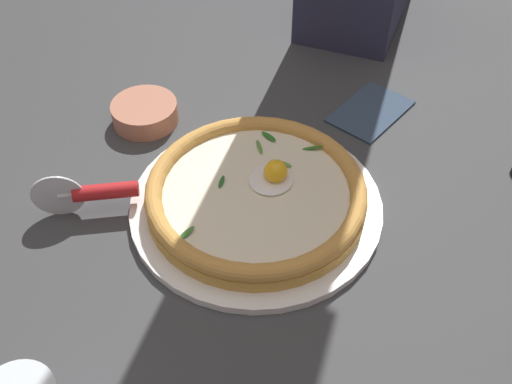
# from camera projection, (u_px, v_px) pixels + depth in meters

# --- Properties ---
(ground_plane) EXTENTS (2.40, 2.40, 0.03)m
(ground_plane) POSITION_uv_depth(u_px,v_px,m) (218.00, 224.00, 0.83)
(ground_plane) COLOR #3A3C3D
(ground_plane) RESTS_ON ground
(pizza_plate) EXTENTS (0.35, 0.35, 0.01)m
(pizza_plate) POSITION_uv_depth(u_px,v_px,m) (256.00, 205.00, 0.83)
(pizza_plate) COLOR white
(pizza_plate) RESTS_ON ground
(pizza) EXTENTS (0.30, 0.30, 0.05)m
(pizza) POSITION_uv_depth(u_px,v_px,m) (256.00, 193.00, 0.81)
(pizza) COLOR gold
(pizza) RESTS_ON pizza_plate
(side_bowl) EXTENTS (0.11, 0.11, 0.03)m
(side_bowl) POSITION_uv_depth(u_px,v_px,m) (145.00, 113.00, 0.95)
(side_bowl) COLOR #B57257
(side_bowl) RESTS_ON ground
(pizza_cutter) EXTENTS (0.11, 0.11, 0.07)m
(pizza_cutter) POSITION_uv_depth(u_px,v_px,m) (93.00, 193.00, 0.80)
(pizza_cutter) COLOR silver
(pizza_cutter) RESTS_ON ground
(folded_napkin) EXTENTS (0.15, 0.10, 0.01)m
(folded_napkin) POSITION_uv_depth(u_px,v_px,m) (370.00, 110.00, 0.98)
(folded_napkin) COLOR #33455A
(folded_napkin) RESTS_ON ground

